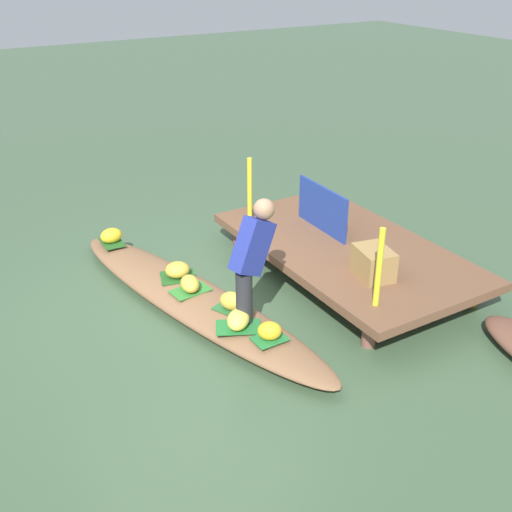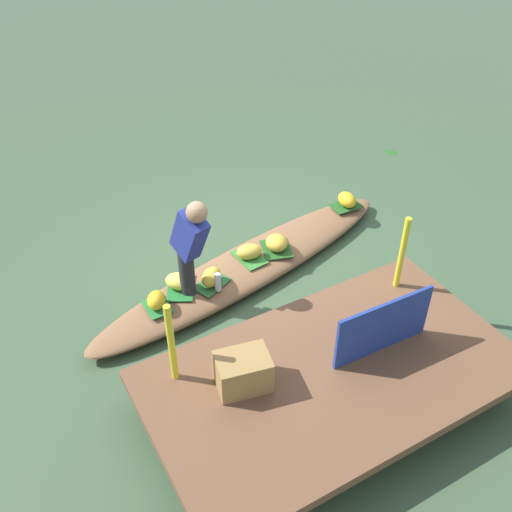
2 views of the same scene
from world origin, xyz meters
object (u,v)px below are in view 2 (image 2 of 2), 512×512
object	(u,v)px
banana_bunch_5	(211,277)
vendor_person	(190,242)
vendor_boat	(249,266)
banana_bunch_0	(180,281)
produce_crate	(243,372)
banana_bunch_1	(156,300)
water_bottle	(218,282)
banana_bunch_3	(347,200)
market_banner	(383,327)
banana_bunch_2	(249,252)
banana_bunch_4	(276,243)

from	to	relation	value
banana_bunch_5	vendor_person	world-z (taller)	vendor_person
vendor_boat	banana_bunch_5	world-z (taller)	banana_bunch_5
banana_bunch_0	produce_crate	bearing A→B (deg)	86.35
banana_bunch_1	water_bottle	bearing A→B (deg)	174.20
vendor_boat	banana_bunch_3	world-z (taller)	banana_bunch_3
market_banner	produce_crate	xyz separation A→B (m)	(1.24, -0.25, -0.12)
vendor_boat	banana_bunch_0	world-z (taller)	banana_bunch_0
vendor_person	water_bottle	world-z (taller)	vendor_person
banana_bunch_2	produce_crate	distance (m)	1.93
banana_bunch_0	market_banner	world-z (taller)	market_banner
banana_bunch_3	market_banner	world-z (taller)	market_banner
banana_bunch_5	produce_crate	world-z (taller)	produce_crate
produce_crate	banana_bunch_3	bearing A→B (deg)	-142.21
banana_bunch_0	banana_bunch_2	xyz separation A→B (m)	(-0.87, -0.09, -0.00)
banana_bunch_4	market_banner	world-z (taller)	market_banner
banana_bunch_1	vendor_person	xyz separation A→B (m)	(-0.39, 0.04, 0.60)
vendor_boat	banana_bunch_2	size ratio (longest dim) A/B	14.22
banana_bunch_4	market_banner	xyz separation A→B (m)	(0.08, 1.89, 0.35)
banana_bunch_0	banana_bunch_5	xyz separation A→B (m)	(-0.31, 0.11, 0.01)
market_banner	banana_bunch_2	bearing A→B (deg)	-80.19
vendor_person	water_bottle	distance (m)	0.64
banana_bunch_1	banana_bunch_2	bearing A→B (deg)	-168.44
vendor_boat	market_banner	distance (m)	1.99
banana_bunch_1	banana_bunch_4	bearing A→B (deg)	-171.38
vendor_boat	produce_crate	size ratio (longest dim) A/B	9.33
banana_bunch_4	market_banner	distance (m)	1.93
banana_bunch_2	market_banner	distance (m)	1.95
banana_bunch_0	banana_bunch_3	bearing A→B (deg)	-170.53
banana_bunch_5	produce_crate	xyz separation A→B (m)	(0.41, 1.45, 0.23)
market_banner	vendor_person	bearing A→B (deg)	-54.71
vendor_person	produce_crate	xyz separation A→B (m)	(0.17, 1.37, -0.37)
banana_bunch_5	water_bottle	size ratio (longest dim) A/B	1.29
banana_bunch_1	banana_bunch_5	world-z (taller)	banana_bunch_5
banana_bunch_1	vendor_person	bearing A→B (deg)	173.99
banana_bunch_2	banana_bunch_4	xyz separation A→B (m)	(-0.35, 0.01, 0.00)
banana_bunch_0	market_banner	size ratio (longest dim) A/B	0.32
vendor_person	banana_bunch_0	bearing A→B (deg)	-69.88
vendor_boat	banana_bunch_3	bearing A→B (deg)	179.73
banana_bunch_5	market_banner	world-z (taller)	market_banner
banana_bunch_1	banana_bunch_5	size ratio (longest dim) A/B	0.85
market_banner	produce_crate	size ratio (longest dim) A/B	2.20
vendor_boat	market_banner	size ratio (longest dim) A/B	4.23
banana_bunch_1	vendor_boat	bearing A→B (deg)	-169.01
market_banner	banana_bunch_5	bearing A→B (deg)	-62.19
banana_bunch_1	produce_crate	xyz separation A→B (m)	(-0.22, 1.41, 0.23)
banana_bunch_1	banana_bunch_4	size ratio (longest dim) A/B	0.84
banana_bunch_0	banana_bunch_3	distance (m)	2.47
banana_bunch_1	market_banner	distance (m)	2.24
banana_bunch_0	banana_bunch_5	world-z (taller)	banana_bunch_5
banana_bunch_4	banana_bunch_5	distance (m)	0.93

